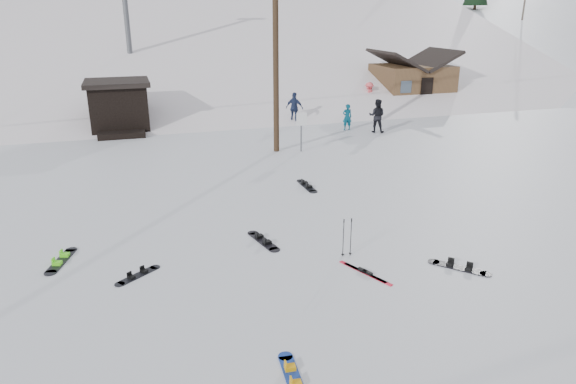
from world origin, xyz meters
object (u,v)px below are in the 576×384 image
object	(u,v)px
cabin	(412,82)
hero_snowboard	(293,377)
utility_pole	(276,49)
hero_skis	(365,272)

from	to	relation	value
cabin	hero_snowboard	size ratio (longest dim) A/B	3.52
utility_pole	hero_skis	size ratio (longest dim) A/B	5.63
utility_pole	hero_snowboard	bearing A→B (deg)	-105.26
hero_snowboard	cabin	bearing A→B (deg)	-29.46
cabin	hero_skis	distance (m)	26.48
hero_snowboard	hero_skis	size ratio (longest dim) A/B	0.96
hero_snowboard	hero_skis	bearing A→B (deg)	-38.28
utility_pole	hero_snowboard	world-z (taller)	utility_pole
hero_snowboard	hero_skis	xyz separation A→B (m)	(2.98, 3.21, -0.00)
hero_skis	cabin	bearing A→B (deg)	33.67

